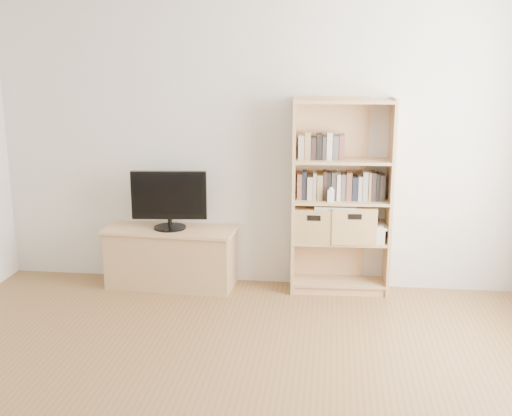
% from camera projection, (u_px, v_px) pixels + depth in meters
% --- Properties ---
extents(back_wall, '(4.50, 0.02, 2.60)m').
position_uv_depth(back_wall, '(257.00, 136.00, 5.41)').
color(back_wall, silver).
rests_on(back_wall, floor).
extents(tv_stand, '(1.10, 0.46, 0.49)m').
position_uv_depth(tv_stand, '(171.00, 258.00, 5.56)').
color(tv_stand, '#AA7F57').
rests_on(tv_stand, floor).
extents(bookshelf, '(0.83, 0.34, 1.64)m').
position_uv_depth(bookshelf, '(341.00, 197.00, 5.30)').
color(bookshelf, '#AA7F57').
rests_on(bookshelf, floor).
extents(television, '(0.64, 0.11, 0.50)m').
position_uv_depth(television, '(169.00, 200.00, 5.43)').
color(television, black).
rests_on(television, tv_stand).
extents(books_row_mid, '(0.87, 0.22, 0.23)m').
position_uv_depth(books_row_mid, '(342.00, 186.00, 5.30)').
color(books_row_mid, brown).
rests_on(books_row_mid, bookshelf).
extents(books_row_upper, '(0.40, 0.17, 0.21)m').
position_uv_depth(books_row_upper, '(320.00, 146.00, 5.23)').
color(books_row_upper, brown).
rests_on(books_row_upper, bookshelf).
extents(baby_monitor, '(0.06, 0.04, 0.10)m').
position_uv_depth(baby_monitor, '(331.00, 196.00, 5.21)').
color(baby_monitor, white).
rests_on(baby_monitor, bookshelf).
extents(basket_left, '(0.34, 0.28, 0.28)m').
position_uv_depth(basket_left, '(314.00, 223.00, 5.37)').
color(basket_left, tan).
rests_on(basket_left, bookshelf).
extents(basket_right, '(0.39, 0.33, 0.30)m').
position_uv_depth(basket_right, '(353.00, 223.00, 5.35)').
color(basket_right, tan).
rests_on(basket_right, bookshelf).
extents(laptop, '(0.35, 0.26, 0.03)m').
position_uv_depth(laptop, '(336.00, 206.00, 5.30)').
color(laptop, silver).
rests_on(laptop, basket_left).
extents(magazine_stack, '(0.21, 0.29, 0.12)m').
position_uv_depth(magazine_stack, '(374.00, 233.00, 5.36)').
color(magazine_stack, beige).
rests_on(magazine_stack, bookshelf).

